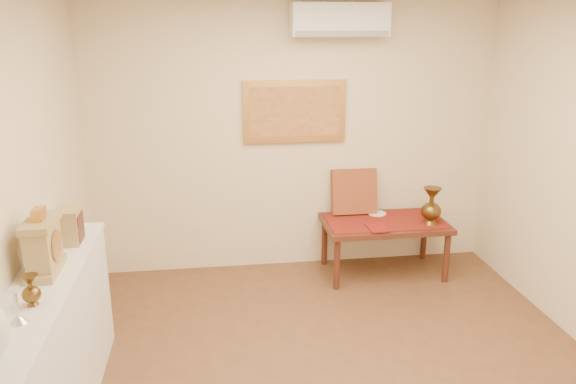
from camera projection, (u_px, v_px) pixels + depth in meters
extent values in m
cube|color=beige|center=(294.00, 136.00, 5.53)|extent=(4.00, 0.02, 2.70)
cube|color=beige|center=(1.00, 224.00, 3.13)|extent=(0.02, 4.50, 2.70)
cube|color=maroon|center=(385.00, 221.00, 5.52)|extent=(1.14, 0.59, 0.01)
cylinder|color=white|center=(377.00, 213.00, 5.70)|extent=(0.18, 0.18, 0.01)
cube|color=maroon|center=(377.00, 228.00, 5.31)|extent=(0.20, 0.26, 0.01)
cube|color=maroon|center=(354.00, 191.00, 5.68)|extent=(0.46, 0.19, 0.47)
cube|color=silver|center=(52.00, 358.00, 3.41)|extent=(0.35, 2.00, 0.95)
cube|color=silver|center=(42.00, 285.00, 3.26)|extent=(0.37, 2.02, 0.03)
cube|color=tan|center=(46.00, 269.00, 3.38)|extent=(0.16, 0.36, 0.05)
cube|color=tan|center=(43.00, 246.00, 3.34)|extent=(0.14, 0.30, 0.25)
cylinder|color=beige|center=(56.00, 245.00, 3.35)|extent=(0.01, 0.17, 0.17)
cylinder|color=#BC863C|center=(57.00, 245.00, 3.35)|extent=(0.01, 0.19, 0.19)
cube|color=tan|center=(40.00, 223.00, 3.29)|extent=(0.17, 0.34, 0.04)
cube|color=#BC863C|center=(39.00, 214.00, 3.28)|extent=(0.06, 0.11, 0.07)
cube|color=tan|center=(69.00, 228.00, 3.82)|extent=(0.15, 0.20, 0.22)
cube|color=#4D2317|center=(82.00, 234.00, 3.84)|extent=(0.01, 0.17, 0.09)
cube|color=#4D2317|center=(80.00, 220.00, 3.81)|extent=(0.01, 0.17, 0.09)
cube|color=tan|center=(67.00, 211.00, 3.78)|extent=(0.16, 0.21, 0.02)
cube|color=#4D2317|center=(385.00, 224.00, 5.53)|extent=(1.20, 0.70, 0.05)
cylinder|color=#4D2317|center=(337.00, 264.00, 5.26)|extent=(0.06, 0.06, 0.50)
cylinder|color=#4D2317|center=(446.00, 258.00, 5.41)|extent=(0.06, 0.06, 0.50)
cylinder|color=#4D2317|center=(324.00, 241.00, 5.81)|extent=(0.06, 0.06, 0.50)
cylinder|color=#4D2317|center=(424.00, 236.00, 5.96)|extent=(0.06, 0.06, 0.50)
cube|color=#BC863C|center=(295.00, 111.00, 5.43)|extent=(1.00, 0.05, 0.60)
cube|color=#BD7F41|center=(295.00, 112.00, 5.41)|extent=(0.88, 0.01, 0.48)
cube|color=white|center=(340.00, 20.00, 5.14)|extent=(0.90, 0.24, 0.30)
cube|color=gray|center=(342.00, 34.00, 5.06)|extent=(0.86, 0.02, 0.05)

